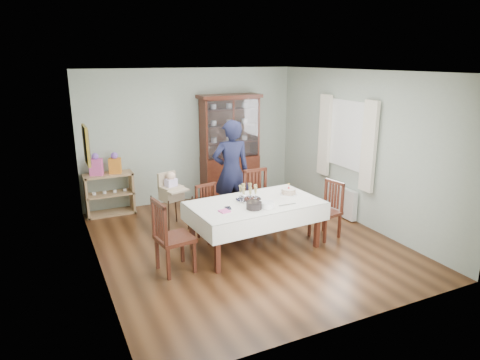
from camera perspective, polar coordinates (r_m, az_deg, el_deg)
floor at (r=7.04m, az=0.66°, el=-8.25°), size 5.00×5.00×0.00m
room_shell at (r=7.00m, az=-1.22°, el=6.24°), size 5.00×5.00×5.00m
dining_table at (r=6.69m, az=2.01°, el=-6.01°), size 2.07×1.27×0.76m
china_cabinet at (r=8.95m, az=-1.36°, el=4.61°), size 1.30×0.48×2.18m
sideboard at (r=8.48m, az=-17.00°, el=-1.79°), size 0.90×0.38×0.80m
picture_frame at (r=6.70m, az=-19.84°, el=4.39°), size 0.04×0.48×0.58m
window at (r=8.00m, az=14.24°, el=5.86°), size 0.04×1.02×1.22m
curtain_left at (r=7.52m, az=16.81°, el=4.27°), size 0.07×0.30×1.55m
curtain_right at (r=8.46m, az=11.21°, el=5.89°), size 0.07×0.30×1.55m
radiator at (r=8.26m, az=13.33°, el=-2.72°), size 0.10×0.80×0.55m
chair_far_left at (r=7.08m, az=-3.82°, el=-5.76°), size 0.47×0.47×0.90m
chair_far_right at (r=7.43m, az=2.66°, el=-4.33°), size 0.47×0.47×1.04m
chair_end_left at (r=6.09m, az=-8.81°, el=-9.23°), size 0.53×0.53×1.06m
chair_end_right at (r=7.27m, az=11.32°, el=-5.36°), size 0.49×0.49×0.94m
woman at (r=7.61m, az=-1.20°, el=1.09°), size 0.73×0.53×1.86m
high_chair at (r=7.49m, az=-9.04°, el=-3.58°), size 0.58×0.58×1.04m
champagne_tray at (r=6.62m, az=1.13°, el=-2.11°), size 0.40×0.40×0.24m
birthday_cake at (r=6.94m, az=6.50°, el=-1.54°), size 0.27×0.27×0.19m
plate_stack_dark at (r=6.25m, az=1.87°, el=-3.39°), size 0.26×0.26×0.11m
plate_stack_white at (r=6.31m, az=3.65°, el=-3.32°), size 0.23×0.23×0.09m
napkin_stack at (r=6.15m, az=-2.10°, el=-4.17°), size 0.16×0.16×0.02m
cutlery at (r=6.27m, az=-1.91°, el=-3.82°), size 0.14×0.18×0.01m
cake_knife at (r=6.46m, az=6.33°, el=-3.28°), size 0.29×0.04×0.01m
gift_bag_pink at (r=8.29m, az=-18.65°, el=1.86°), size 0.26×0.21×0.42m
gift_bag_orange at (r=8.33m, az=-16.33°, el=2.08°), size 0.25×0.21×0.40m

